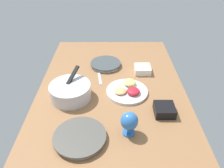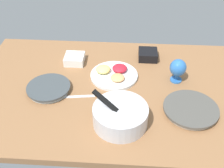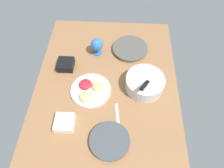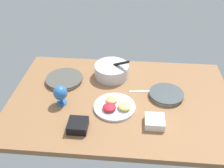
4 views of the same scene
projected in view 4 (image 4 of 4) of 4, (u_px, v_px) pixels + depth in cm
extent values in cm
cube|color=#8C603D|center=(121.00, 100.00, 185.99)|extent=(160.00, 104.00, 4.00)
cylinder|color=silver|center=(64.00, 80.00, 201.11)|extent=(26.48, 26.48, 1.99)
cylinder|color=#4E4C47|center=(64.00, 78.00, 200.17)|extent=(28.78, 28.78, 1.19)
cylinder|color=silver|center=(166.00, 95.00, 185.78)|extent=(22.92, 22.92, 1.99)
cylinder|color=#3E4549|center=(166.00, 93.00, 184.83)|extent=(24.91, 24.91, 1.19)
cylinder|color=silver|center=(112.00, 71.00, 204.31)|extent=(27.34, 27.34, 10.14)
cylinder|color=white|center=(112.00, 67.00, 202.50)|extent=(24.60, 24.60, 1.83)
cube|color=black|center=(118.00, 64.00, 200.08)|extent=(18.82, 11.09, 11.33)
cylinder|color=silver|center=(114.00, 107.00, 175.84)|extent=(28.81, 28.81, 1.80)
ellipsoid|color=#F9E072|center=(124.00, 106.00, 172.00)|extent=(8.91, 8.91, 3.77)
ellipsoid|color=#F2A566|center=(112.00, 100.00, 178.64)|extent=(8.37, 8.37, 2.50)
ellipsoid|color=red|center=(109.00, 107.00, 171.30)|extent=(9.08, 9.08, 3.47)
cylinder|color=#2D6AB6|center=(62.00, 103.00, 179.75)|extent=(7.00, 7.00, 1.00)
cylinder|color=#2D6AB6|center=(61.00, 101.00, 178.52)|extent=(2.00, 2.00, 3.14)
ellipsoid|color=#2D6AB6|center=(60.00, 93.00, 174.47)|extent=(9.65, 9.65, 10.45)
cube|color=white|center=(155.00, 122.00, 161.92)|extent=(12.35, 12.35, 5.21)
cube|color=#F9E072|center=(155.00, 120.00, 160.93)|extent=(10.13, 10.13, 1.67)
cube|color=black|center=(78.00, 125.00, 158.86)|extent=(12.26, 12.26, 5.71)
cube|color=tan|center=(78.00, 123.00, 157.78)|extent=(10.06, 10.06, 1.83)
cube|color=silver|center=(141.00, 91.00, 190.80)|extent=(18.08, 4.17, 0.60)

